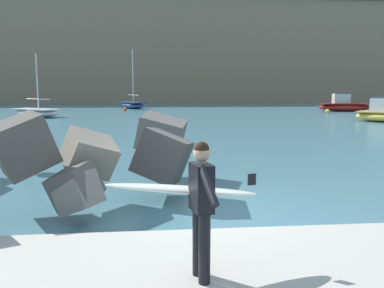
{
  "coord_description": "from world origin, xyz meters",
  "views": [
    {
      "loc": [
        -1.11,
        -8.34,
        2.67
      ],
      "look_at": [
        -0.27,
        0.5,
        1.4
      ],
      "focal_mm": 37.09,
      "sensor_mm": 36.0,
      "label": 1
    }
  ],
  "objects_px": {
    "boat_near_centre": "(132,105)",
    "boat_near_left": "(36,112)",
    "mooring_buoy_outer": "(148,118)",
    "mooring_buoy_inner": "(328,111)",
    "boat_mid_left": "(344,105)",
    "surfer_with_board": "(196,198)",
    "boat_near_right": "(383,114)",
    "mooring_buoy_middle": "(125,109)"
  },
  "relations": [
    {
      "from": "mooring_buoy_inner",
      "to": "mooring_buoy_outer",
      "type": "relative_size",
      "value": 1.0
    },
    {
      "from": "boat_mid_left",
      "to": "mooring_buoy_outer",
      "type": "relative_size",
      "value": 13.85
    },
    {
      "from": "boat_near_right",
      "to": "mooring_buoy_inner",
      "type": "xyz_separation_m",
      "value": [
        0.17,
        10.36,
        -0.39
      ]
    },
    {
      "from": "boat_near_right",
      "to": "boat_mid_left",
      "type": "relative_size",
      "value": 0.71
    },
    {
      "from": "boat_near_left",
      "to": "mooring_buoy_outer",
      "type": "height_order",
      "value": "boat_near_left"
    },
    {
      "from": "surfer_with_board",
      "to": "mooring_buoy_inner",
      "type": "height_order",
      "value": "surfer_with_board"
    },
    {
      "from": "boat_near_centre",
      "to": "mooring_buoy_middle",
      "type": "distance_m",
      "value": 6.01
    },
    {
      "from": "mooring_buoy_inner",
      "to": "boat_mid_left",
      "type": "bearing_deg",
      "value": 44.08
    },
    {
      "from": "mooring_buoy_inner",
      "to": "mooring_buoy_middle",
      "type": "relative_size",
      "value": 1.0
    },
    {
      "from": "surfer_with_board",
      "to": "boat_near_left",
      "type": "xyz_separation_m",
      "value": [
        -11.33,
        32.62,
        -0.85
      ]
    },
    {
      "from": "boat_near_centre",
      "to": "surfer_with_board",
      "type": "bearing_deg",
      "value": -85.88
    },
    {
      "from": "boat_near_centre",
      "to": "mooring_buoy_inner",
      "type": "xyz_separation_m",
      "value": [
        20.78,
        -11.86,
        -0.26
      ]
    },
    {
      "from": "surfer_with_board",
      "to": "boat_near_right",
      "type": "height_order",
      "value": "surfer_with_board"
    },
    {
      "from": "boat_near_left",
      "to": "boat_near_centre",
      "type": "distance_m",
      "value": 16.22
    },
    {
      "from": "mooring_buoy_middle",
      "to": "mooring_buoy_outer",
      "type": "xyz_separation_m",
      "value": [
        2.81,
        -13.47,
        0.0
      ]
    },
    {
      "from": "boat_near_left",
      "to": "boat_mid_left",
      "type": "height_order",
      "value": "boat_near_left"
    },
    {
      "from": "boat_mid_left",
      "to": "mooring_buoy_outer",
      "type": "xyz_separation_m",
      "value": [
        -21.8,
        -10.86,
        -0.44
      ]
    },
    {
      "from": "mooring_buoy_outer",
      "to": "mooring_buoy_inner",
      "type": "bearing_deg",
      "value": 22.41
    },
    {
      "from": "surfer_with_board",
      "to": "mooring_buoy_middle",
      "type": "bearing_deg",
      "value": 95.35
    },
    {
      "from": "boat_mid_left",
      "to": "mooring_buoy_inner",
      "type": "bearing_deg",
      "value": -135.92
    },
    {
      "from": "boat_near_centre",
      "to": "boat_mid_left",
      "type": "bearing_deg",
      "value": -19.59
    },
    {
      "from": "mooring_buoy_middle",
      "to": "mooring_buoy_inner",
      "type": "bearing_deg",
      "value": -15.46
    },
    {
      "from": "surfer_with_board",
      "to": "mooring_buoy_outer",
      "type": "relative_size",
      "value": 4.82
    },
    {
      "from": "boat_near_left",
      "to": "mooring_buoy_outer",
      "type": "distance_m",
      "value": 11.63
    },
    {
      "from": "boat_near_left",
      "to": "boat_near_centre",
      "type": "relative_size",
      "value": 0.77
    },
    {
      "from": "surfer_with_board",
      "to": "boat_near_centre",
      "type": "height_order",
      "value": "boat_near_centre"
    },
    {
      "from": "boat_near_left",
      "to": "mooring_buoy_outer",
      "type": "bearing_deg",
      "value": -27.32
    },
    {
      "from": "surfer_with_board",
      "to": "boat_near_left",
      "type": "height_order",
      "value": "boat_near_left"
    },
    {
      "from": "mooring_buoy_outer",
      "to": "boat_mid_left",
      "type": "bearing_deg",
      "value": 26.49
    },
    {
      "from": "boat_near_left",
      "to": "mooring_buoy_outer",
      "type": "xyz_separation_m",
      "value": [
        10.33,
        -5.33,
        -0.2
      ]
    },
    {
      "from": "boat_near_left",
      "to": "mooring_buoy_middle",
      "type": "distance_m",
      "value": 11.08
    },
    {
      "from": "mooring_buoy_middle",
      "to": "boat_mid_left",
      "type": "bearing_deg",
      "value": -6.05
    },
    {
      "from": "boat_near_centre",
      "to": "mooring_buoy_middle",
      "type": "height_order",
      "value": "boat_near_centre"
    },
    {
      "from": "mooring_buoy_inner",
      "to": "mooring_buoy_middle",
      "type": "bearing_deg",
      "value": 164.54
    },
    {
      "from": "boat_mid_left",
      "to": "boat_near_left",
      "type": "bearing_deg",
      "value": -170.24
    },
    {
      "from": "surfer_with_board",
      "to": "mooring_buoy_inner",
      "type": "relative_size",
      "value": 4.82
    },
    {
      "from": "surfer_with_board",
      "to": "boat_near_right",
      "type": "xyz_separation_m",
      "value": [
        17.25,
        24.53,
        -0.67
      ]
    },
    {
      "from": "boat_near_left",
      "to": "boat_near_centre",
      "type": "bearing_deg",
      "value": 60.57
    },
    {
      "from": "boat_near_left",
      "to": "surfer_with_board",
      "type": "bearing_deg",
      "value": -70.84
    },
    {
      "from": "boat_near_right",
      "to": "mooring_buoy_outer",
      "type": "bearing_deg",
      "value": 171.4
    },
    {
      "from": "boat_near_centre",
      "to": "boat_near_left",
      "type": "bearing_deg",
      "value": -119.43
    },
    {
      "from": "boat_near_centre",
      "to": "boat_near_right",
      "type": "distance_m",
      "value": 30.31
    }
  ]
}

